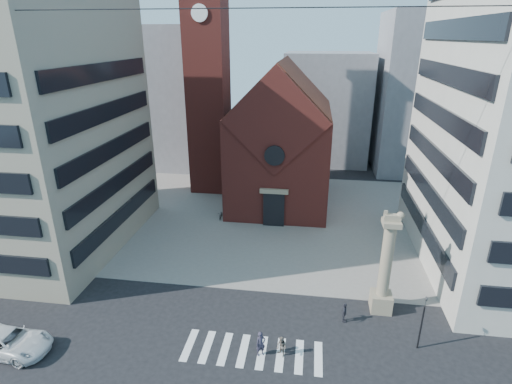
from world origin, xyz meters
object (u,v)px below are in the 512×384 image
(pedestrian_1, at_px, (282,347))
(scooter_0, at_px, (221,215))
(pedestrian_2, at_px, (344,313))
(pedestrian_0, at_px, (261,344))
(lion_column, at_px, (385,273))
(white_car, at_px, (9,342))
(traffic_light, at_px, (422,321))

(pedestrian_1, bearing_deg, scooter_0, 155.01)
(pedestrian_1, xyz_separation_m, pedestrian_2, (4.44, 4.20, 0.06))
(pedestrian_0, bearing_deg, scooter_0, 80.50)
(lion_column, xyz_separation_m, scooter_0, (-16.44, 14.87, -2.97))
(white_car, height_order, pedestrian_2, pedestrian_2)
(pedestrian_0, relative_size, pedestrian_2, 1.13)
(pedestrian_2, bearing_deg, lion_column, -52.44)
(pedestrian_1, bearing_deg, pedestrian_2, 85.16)
(pedestrian_0, distance_m, pedestrian_2, 7.28)
(pedestrian_1, xyz_separation_m, scooter_0, (-9.01, 20.96, -0.28))
(traffic_light, height_order, pedestrian_1, traffic_light)
(traffic_light, height_order, white_car, traffic_light)
(traffic_light, height_order, pedestrian_0, traffic_light)
(lion_column, distance_m, pedestrian_1, 9.98)
(lion_column, bearing_deg, white_car, -162.29)
(pedestrian_0, relative_size, scooter_0, 1.11)
(white_car, relative_size, pedestrian_0, 3.14)
(lion_column, xyz_separation_m, pedestrian_1, (-7.43, -6.09, -2.69))
(pedestrian_0, xyz_separation_m, pedestrian_1, (1.42, 0.11, -0.17))
(white_car, xyz_separation_m, pedestrian_1, (18.70, 2.25, -0.05))
(pedestrian_2, bearing_deg, pedestrian_1, 138.67)
(pedestrian_0, xyz_separation_m, scooter_0, (-7.59, 21.07, -0.44))
(lion_column, distance_m, pedestrian_2, 4.41)
(lion_column, height_order, white_car, lion_column)
(white_car, bearing_deg, pedestrian_1, -79.85)
(pedestrian_0, bearing_deg, pedestrian_1, -24.76)
(lion_column, height_order, pedestrian_1, lion_column)
(traffic_light, height_order, scooter_0, traffic_light)
(white_car, height_order, pedestrian_0, pedestrian_0)
(pedestrian_1, bearing_deg, traffic_light, 54.27)
(scooter_0, bearing_deg, lion_column, -45.11)
(scooter_0, bearing_deg, pedestrian_2, -54.26)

